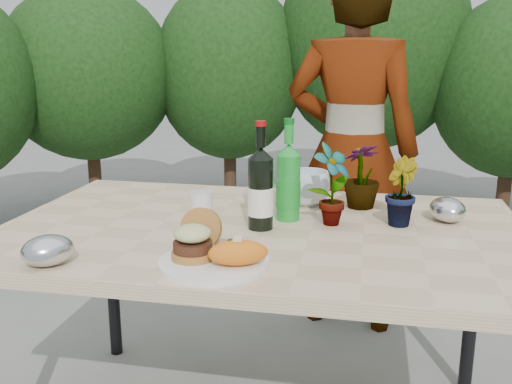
% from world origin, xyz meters
% --- Properties ---
extents(patio_table, '(1.60, 1.00, 0.75)m').
position_xyz_m(patio_table, '(0.00, 0.00, 0.69)').
color(patio_table, beige).
rests_on(patio_table, ground).
extents(shrub_hedge, '(6.91, 5.13, 2.18)m').
position_xyz_m(shrub_hedge, '(0.28, 1.65, 1.13)').
color(shrub_hedge, '#382316').
rests_on(shrub_hedge, ground).
extents(dinner_plate, '(0.28, 0.28, 0.01)m').
position_xyz_m(dinner_plate, '(-0.06, -0.34, 0.76)').
color(dinner_plate, white).
rests_on(dinner_plate, patio_table).
extents(burger_stack, '(0.11, 0.16, 0.11)m').
position_xyz_m(burger_stack, '(-0.11, -0.32, 0.81)').
color(burger_stack, '#B7722D').
rests_on(burger_stack, dinner_plate).
extents(sweet_potato, '(0.17, 0.12, 0.06)m').
position_xyz_m(sweet_potato, '(0.01, -0.36, 0.80)').
color(sweet_potato, orange).
rests_on(sweet_potato, dinner_plate).
extents(grilled_veg, '(0.08, 0.05, 0.03)m').
position_xyz_m(grilled_veg, '(-0.04, -0.25, 0.78)').
color(grilled_veg, olive).
rests_on(grilled_veg, dinner_plate).
extents(wine_bottle, '(0.08, 0.08, 0.33)m').
position_xyz_m(wine_bottle, '(0.00, -0.02, 0.87)').
color(wine_bottle, black).
rests_on(wine_bottle, patio_table).
extents(sparkling_water, '(0.08, 0.08, 0.33)m').
position_xyz_m(sparkling_water, '(0.07, 0.09, 0.87)').
color(sparkling_water, '#1A942B').
rests_on(sparkling_water, patio_table).
extents(plastic_cup, '(0.07, 0.07, 0.09)m').
position_xyz_m(plastic_cup, '(-0.20, 0.03, 0.80)').
color(plastic_cup, silver).
rests_on(plastic_cup, patio_table).
extents(seedling_left, '(0.16, 0.16, 0.26)m').
position_xyz_m(seedling_left, '(0.21, 0.06, 0.88)').
color(seedling_left, '#295F20').
rests_on(seedling_left, patio_table).
extents(seedling_mid, '(0.12, 0.14, 0.21)m').
position_xyz_m(seedling_mid, '(0.41, 0.11, 0.86)').
color(seedling_mid, '#245E20').
rests_on(seedling_mid, patio_table).
extents(seedling_right, '(0.18, 0.18, 0.22)m').
position_xyz_m(seedling_right, '(0.29, 0.29, 0.86)').
color(seedling_right, '#2B5B1F').
rests_on(seedling_right, patio_table).
extents(blue_bowl, '(0.20, 0.20, 0.12)m').
position_xyz_m(blue_bowl, '(0.11, 0.28, 0.81)').
color(blue_bowl, silver).
rests_on(blue_bowl, patio_table).
extents(foil_packet_left, '(0.17, 0.17, 0.08)m').
position_xyz_m(foil_packet_left, '(-0.47, -0.42, 0.79)').
color(foil_packet_left, '#B4B7BC').
rests_on(foil_packet_left, patio_table).
extents(foil_packet_right, '(0.14, 0.16, 0.08)m').
position_xyz_m(foil_packet_right, '(0.57, 0.17, 0.79)').
color(foil_packet_right, silver).
rests_on(foil_packet_right, patio_table).
extents(person, '(0.65, 0.46, 1.66)m').
position_xyz_m(person, '(0.24, 0.94, 0.83)').
color(person, '#8A5A45').
rests_on(person, ground).
extents(terracotta_pot, '(0.17, 0.17, 0.14)m').
position_xyz_m(terracotta_pot, '(-1.71, 2.05, 0.07)').
color(terracotta_pot, '#BE5930').
rests_on(terracotta_pot, ground).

